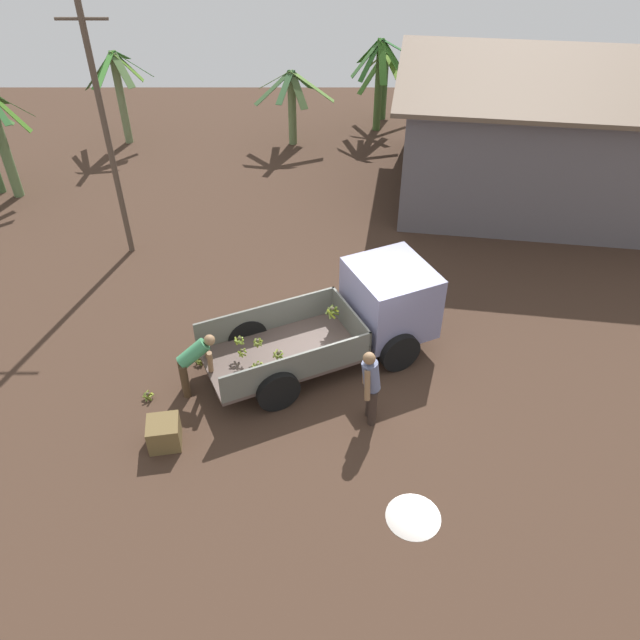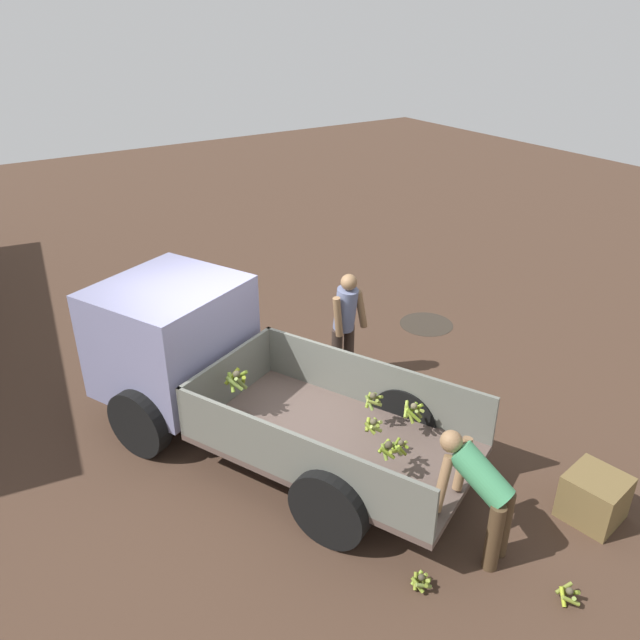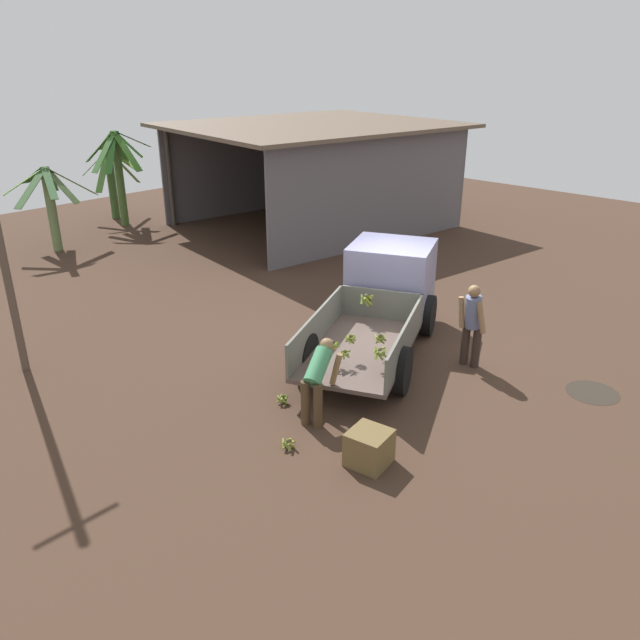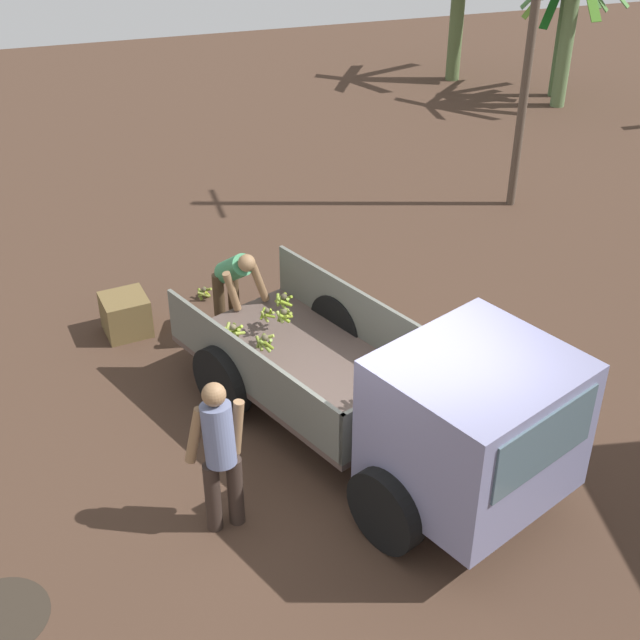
% 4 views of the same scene
% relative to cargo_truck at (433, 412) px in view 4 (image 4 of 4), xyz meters
% --- Properties ---
extents(ground, '(36.00, 36.00, 0.00)m').
position_rel_cargo_truck_xyz_m(ground, '(-0.31, -0.45, -1.00)').
color(ground, '#412D21').
extents(cargo_truck, '(5.14, 3.60, 1.89)m').
position_rel_cargo_truck_xyz_m(cargo_truck, '(0.00, 0.00, 0.00)').
color(cargo_truck, brown).
rests_on(cargo_truck, ground).
extents(utility_pole, '(1.15, 0.15, 6.25)m').
position_rel_cargo_truck_xyz_m(utility_pole, '(-6.12, 3.98, 2.24)').
color(utility_pole, brown).
rests_on(utility_pole, ground).
extents(banana_palm_2, '(2.13, 2.26, 2.96)m').
position_rel_cargo_truck_xyz_m(banana_palm_2, '(-11.05, 7.46, 0.63)').
color(banana_palm_2, '#48643A').
rests_on(banana_palm_2, ground).
extents(banana_palm_3, '(2.14, 2.87, 2.87)m').
position_rel_cargo_truck_xyz_m(banana_palm_3, '(-12.77, 5.72, 0.56)').
color(banana_palm_3, '#55673C').
rests_on(banana_palm_3, ground).
extents(banana_palm_5, '(2.27, 2.51, 3.27)m').
position_rel_cargo_truck_xyz_m(banana_palm_5, '(-10.42, 7.21, 0.78)').
color(banana_palm_5, '#5E7749').
rests_on(banana_palm_5, ground).
extents(person_foreground_visitor, '(0.42, 0.63, 1.69)m').
position_rel_cargo_truck_xyz_m(person_foreground_visitor, '(-0.09, -2.17, -0.06)').
color(person_foreground_visitor, '#332620').
rests_on(person_foreground_visitor, ground).
extents(person_worker_loading, '(0.81, 0.72, 1.32)m').
position_rel_cargo_truck_xyz_m(person_worker_loading, '(-3.51, -1.36, -0.21)').
color(person_worker_loading, '#473320').
rests_on(person_worker_loading, ground).
extents(banana_bunch_on_ground_0, '(0.22, 0.22, 0.18)m').
position_rel_cargo_truck_xyz_m(banana_bunch_on_ground_0, '(-3.58, -0.58, -0.90)').
color(banana_bunch_on_ground_0, '#403A29').
rests_on(banana_bunch_on_ground_0, ground).
extents(banana_bunch_on_ground_1, '(0.24, 0.23, 0.18)m').
position_rel_cargo_truck_xyz_m(banana_bunch_on_ground_1, '(-4.46, -1.63, -0.90)').
color(banana_bunch_on_ground_1, '#4A4230').
rests_on(banana_bunch_on_ground_1, ground).
extents(wooden_crate_0, '(0.67, 0.67, 0.54)m').
position_rel_cargo_truck_xyz_m(wooden_crate_0, '(-3.89, -2.77, -0.73)').
color(wooden_crate_0, brown).
rests_on(wooden_crate_0, ground).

